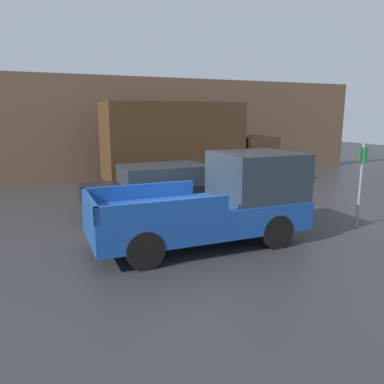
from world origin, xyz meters
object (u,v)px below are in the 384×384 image
(car, at_px, (160,188))
(parking_sign, at_px, (361,181))
(pickup_truck, at_px, (218,202))
(newspaper_box, at_px, (145,169))
(delivery_truck, at_px, (183,143))

(car, bearing_deg, parking_sign, -39.64)
(pickup_truck, relative_size, newspaper_box, 5.12)
(pickup_truck, height_order, car, pickup_truck)
(delivery_truck, bearing_deg, parking_sign, -73.57)
(pickup_truck, bearing_deg, car, 97.19)
(parking_sign, bearing_deg, pickup_truck, 173.75)
(pickup_truck, height_order, delivery_truck, delivery_truck)
(pickup_truck, relative_size, car, 1.08)
(car, bearing_deg, newspaper_box, 78.80)
(pickup_truck, height_order, newspaper_box, pickup_truck)
(delivery_truck, height_order, newspaper_box, delivery_truck)
(pickup_truck, bearing_deg, parking_sign, -6.25)
(pickup_truck, xyz_separation_m, car, (-0.42, 3.31, -0.23))
(car, distance_m, parking_sign, 5.92)
(car, height_order, newspaper_box, car)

